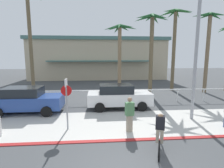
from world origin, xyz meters
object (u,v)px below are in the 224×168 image
palm_tree_0 (29,21)px  palm_tree_3 (175,30)px  car_white_2 (119,96)px  cyclist_red_0 (160,134)px  streetlight_curb (199,44)px  palm_tree_4 (208,36)px  palm_tree_2 (152,35)px  pedestrian_0 (130,116)px  stop_sign_bike_lane (67,97)px  palm_tree_1 (120,41)px  car_blue_1 (27,100)px

palm_tree_0 → palm_tree_3: size_ratio=1.19×
car_white_2 → cyclist_red_0: (0.88, -5.82, -0.18)m
streetlight_curb → palm_tree_4: size_ratio=0.95×
palm_tree_4 → car_white_2: palm_tree_4 is taller
palm_tree_2 → pedestrian_0: size_ratio=4.31×
palm_tree_2 → pedestrian_0: bearing=-113.4°
car_white_2 → palm_tree_2: bearing=47.7°
stop_sign_bike_lane → streetlight_curb: (6.98, 0.69, 2.60)m
stop_sign_bike_lane → car_white_2: size_ratio=0.58×
pedestrian_0 → cyclist_red_0: bearing=-65.4°
cyclist_red_0 → palm_tree_1: bearing=90.5°
car_white_2 → palm_tree_0: bearing=140.6°
palm_tree_0 → palm_tree_2: palm_tree_0 is taller
stop_sign_bike_lane → pedestrian_0: 3.19m
streetlight_curb → palm_tree_0: bearing=142.0°
palm_tree_1 → car_white_2: palm_tree_1 is taller
palm_tree_3 → cyclist_red_0: bearing=-115.5°
streetlight_curb → palm_tree_2: 6.65m
palm_tree_3 → palm_tree_4: 3.21m
palm_tree_3 → palm_tree_4: (2.76, -1.49, -0.71)m
palm_tree_1 → stop_sign_bike_lane: bearing=-112.6°
palm_tree_4 → palm_tree_3: bearing=151.7°
streetlight_curb → palm_tree_4: bearing=54.5°
palm_tree_0 → palm_tree_1: (8.93, -1.15, -2.03)m
stop_sign_bike_lane → palm_tree_1: palm_tree_1 is taller
streetlight_curb → palm_tree_3: bearing=73.8°
car_blue_1 → palm_tree_2: bearing=24.6°
car_blue_1 → pedestrian_0: bearing=-29.1°
car_white_2 → cyclist_red_0: size_ratio=2.56×
streetlight_curb → palm_tree_2: (-0.62, 6.51, 1.23)m
stop_sign_bike_lane → pedestrian_0: (3.03, -0.50, -0.88)m
palm_tree_3 → car_blue_1: palm_tree_3 is taller
streetlight_curb → pedestrian_0: (-3.95, -1.19, -3.48)m
car_white_2 → cyclist_red_0: 5.89m
cyclist_red_0 → car_blue_1: bearing=143.0°
palm_tree_1 → car_blue_1: 10.13m
palm_tree_2 → car_blue_1: palm_tree_2 is taller
cyclist_red_0 → palm_tree_3: bearing=64.5°
palm_tree_1 → car_blue_1: size_ratio=1.54×
palm_tree_4 → car_blue_1: palm_tree_4 is taller
palm_tree_2 → pedestrian_0: palm_tree_2 is taller
pedestrian_0 → palm_tree_2: bearing=66.6°
palm_tree_2 → palm_tree_3: bearing=38.0°
cyclist_red_0 → palm_tree_4: bearing=51.2°
streetlight_curb → car_white_2: streetlight_curb is taller
palm_tree_0 → palm_tree_1: 9.23m
palm_tree_0 → car_white_2: size_ratio=2.30×
palm_tree_0 → car_blue_1: size_ratio=2.30×
car_white_2 → car_blue_1: bearing=-174.3°
stop_sign_bike_lane → car_white_2: 4.66m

